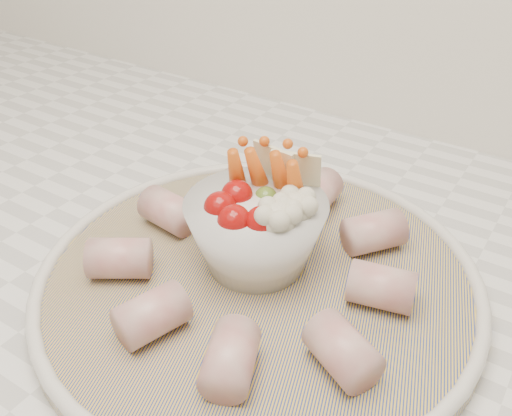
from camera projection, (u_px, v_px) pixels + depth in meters
The scene contains 3 objects.
serving_platter at pixel (258, 278), 0.49m from camera, with size 0.47×0.47×0.02m.
veggie_bowl at pixel (257, 227), 0.48m from camera, with size 0.12×0.12×0.10m.
cured_meat_rolls at pixel (258, 258), 0.48m from camera, with size 0.27×0.28×0.03m.
Camera 1 is at (0.28, 1.08, 1.26)m, focal length 40.00 mm.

